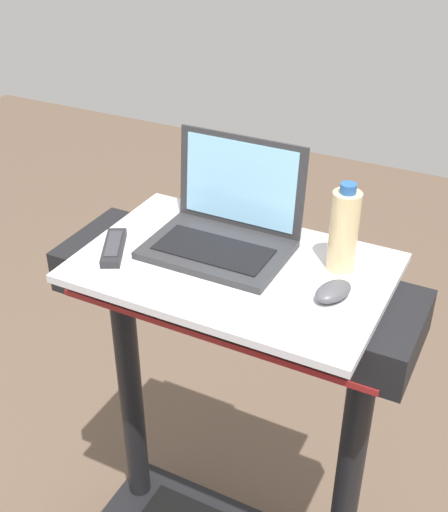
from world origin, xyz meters
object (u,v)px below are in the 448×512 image
computer_mouse (333,291)px  tv_remote (114,247)px  laptop (225,227)px  water_bottle (344,230)px

computer_mouse → tv_remote: size_ratio=0.61×
laptop → computer_mouse: bearing=-13.5°
water_bottle → tv_remote: 0.55m
laptop → tv_remote: 0.27m
computer_mouse → tv_remote: 0.54m
tv_remote → water_bottle: bearing=19.2°
computer_mouse → tv_remote: bearing=-154.1°
laptop → tv_remote: (-0.23, -0.15, -0.04)m
computer_mouse → laptop: bearing=-176.6°
computer_mouse → water_bottle: bearing=121.6°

